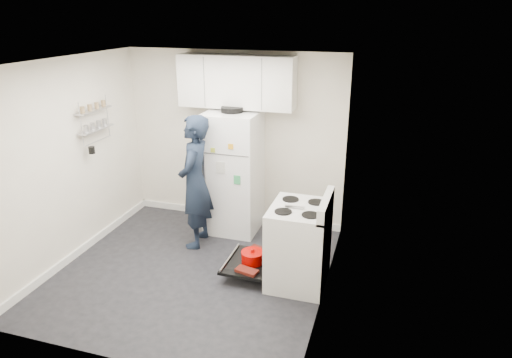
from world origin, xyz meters
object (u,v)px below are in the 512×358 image
(electric_range, at_px, (298,246))
(refrigerator, at_px, (233,172))
(open_oven_door, at_px, (250,260))
(person, at_px, (195,182))

(electric_range, bearing_deg, refrigerator, 136.75)
(electric_range, height_order, refrigerator, refrigerator)
(open_oven_door, distance_m, refrigerator, 1.43)
(open_oven_door, height_order, person, person)
(refrigerator, bearing_deg, open_oven_door, -61.49)
(refrigerator, height_order, person, refrigerator)
(open_oven_door, xyz_separation_m, refrigerator, (-0.60, 1.10, 0.68))
(electric_range, bearing_deg, open_oven_door, -179.61)
(electric_range, distance_m, open_oven_door, 0.64)
(electric_range, relative_size, refrigerator, 0.61)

